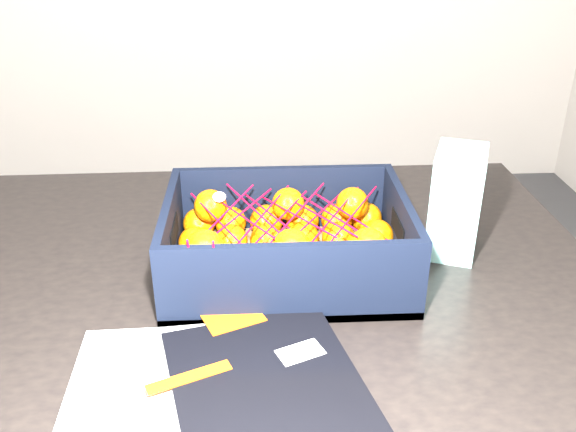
{
  "coord_description": "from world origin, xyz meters",
  "views": [
    {
      "loc": [
        0.23,
        -1.16,
        1.26
      ],
      "look_at": [
        0.27,
        -0.37,
        0.86
      ],
      "focal_mm": 39.24,
      "sensor_mm": 36.0,
      "label": 1
    }
  ],
  "objects_px": {
    "magazine_stack": "(224,398)",
    "produce_crate": "(287,250)",
    "table": "(217,323)",
    "retail_carton": "(456,202)"
  },
  "relations": [
    {
      "from": "table",
      "to": "produce_crate",
      "type": "bearing_deg",
      "value": -4.53
    },
    {
      "from": "table",
      "to": "produce_crate",
      "type": "xyz_separation_m",
      "value": [
        0.11,
        -0.01,
        0.14
      ]
    },
    {
      "from": "table",
      "to": "magazine_stack",
      "type": "height_order",
      "value": "magazine_stack"
    },
    {
      "from": "table",
      "to": "retail_carton",
      "type": "height_order",
      "value": "retail_carton"
    },
    {
      "from": "table",
      "to": "magazine_stack",
      "type": "bearing_deg",
      "value": -84.81
    },
    {
      "from": "magazine_stack",
      "to": "produce_crate",
      "type": "bearing_deg",
      "value": 72.93
    },
    {
      "from": "magazine_stack",
      "to": "produce_crate",
      "type": "relative_size",
      "value": 1.04
    },
    {
      "from": "magazine_stack",
      "to": "retail_carton",
      "type": "xyz_separation_m",
      "value": [
        0.35,
        0.34,
        0.07
      ]
    },
    {
      "from": "retail_carton",
      "to": "produce_crate",
      "type": "bearing_deg",
      "value": -146.86
    },
    {
      "from": "magazine_stack",
      "to": "retail_carton",
      "type": "distance_m",
      "value": 0.49
    }
  ]
}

